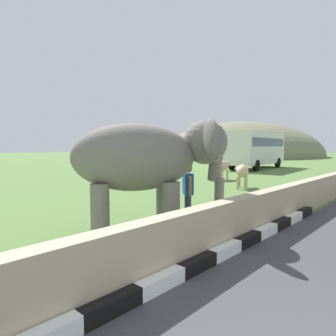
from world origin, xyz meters
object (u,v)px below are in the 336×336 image
at_px(cow_near, 242,171).
at_px(bus_white, 256,147).
at_px(cow_mid, 222,166).
at_px(person_handler, 188,191).
at_px(elephant, 149,159).

bearing_deg(cow_near, bus_white, 23.37).
distance_m(cow_near, cow_mid, 3.86).
bearing_deg(person_handler, cow_mid, 27.61).
relative_size(elephant, cow_mid, 2.06).
distance_m(person_handler, cow_mid, 11.18).
height_order(cow_near, cow_mid, same).
height_order(elephant, bus_white, bus_white).
bearing_deg(cow_near, elephant, -166.90).
height_order(bus_white, cow_mid, bus_white).
distance_m(person_handler, cow_near, 7.68).
xyz_separation_m(elephant, bus_white, (21.54, 7.61, 0.25)).
bearing_deg(bus_white, cow_mid, -165.12).
height_order(elephant, cow_near, elephant).
height_order(person_handler, bus_white, bus_white).
distance_m(elephant, person_handler, 1.51).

